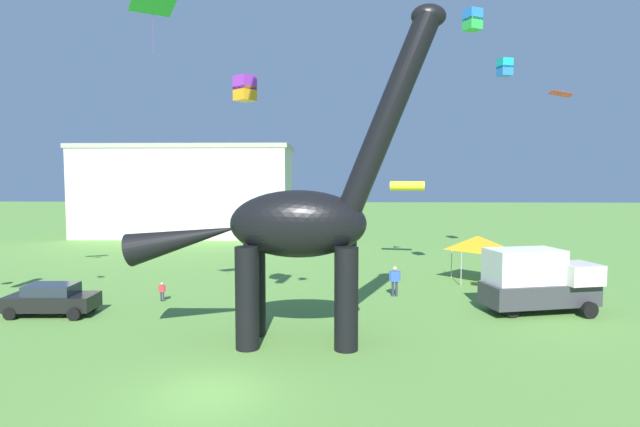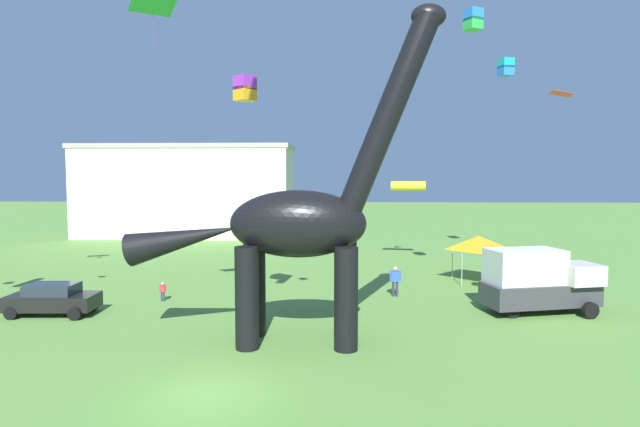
# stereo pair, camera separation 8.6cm
# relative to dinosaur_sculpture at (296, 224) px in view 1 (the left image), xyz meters

# --- Properties ---
(ground_plane) EXTENTS (240.00, 240.00, 0.00)m
(ground_plane) POSITION_rel_dinosaur_sculpture_xyz_m (-2.35, -5.21, -4.91)
(ground_plane) COLOR #5B8E3D
(dinosaur_sculpture) EXTENTS (12.99, 2.75, 13.57)m
(dinosaur_sculpture) POSITION_rel_dinosaur_sculpture_xyz_m (0.00, 0.00, 0.00)
(dinosaur_sculpture) COLOR black
(dinosaur_sculpture) RESTS_ON ground_plane
(parked_sedan_left) EXTENTS (4.27, 2.03, 1.55)m
(parked_sedan_left) POSITION_rel_dinosaur_sculpture_xyz_m (-12.39, 3.62, -4.10)
(parked_sedan_left) COLOR black
(parked_sedan_left) RESTS_ON ground_plane
(parked_box_truck) EXTENTS (5.93, 3.31, 3.20)m
(parked_box_truck) POSITION_rel_dinosaur_sculpture_xyz_m (11.71, 5.03, -3.26)
(parked_box_truck) COLOR #38383D
(parked_box_truck) RESTS_ON ground_plane
(person_far_spectator) EXTENTS (0.39, 0.17, 1.05)m
(person_far_spectator) POSITION_rel_dinosaur_sculpture_xyz_m (-7.93, 6.57, -4.27)
(person_far_spectator) COLOR #2D3347
(person_far_spectator) RESTS_ON ground_plane
(person_photographer) EXTENTS (0.65, 0.28, 1.72)m
(person_photographer) POSITION_rel_dinosaur_sculpture_xyz_m (4.93, 8.19, -3.86)
(person_photographer) COLOR #2D3347
(person_photographer) RESTS_ON ground_plane
(festival_canopy_tent) EXTENTS (3.15, 3.15, 3.00)m
(festival_canopy_tent) POSITION_rel_dinosaur_sculpture_xyz_m (10.74, 12.49, -2.36)
(festival_canopy_tent) COLOR #B2B2B7
(festival_canopy_tent) RESTS_ON ground_plane
(kite_high_right) EXTENTS (1.05, 1.25, 0.20)m
(kite_high_right) POSITION_rel_dinosaur_sculpture_xyz_m (10.64, 0.51, 5.24)
(kite_high_right) COLOR red
(kite_mid_left) EXTENTS (1.14, 1.14, 1.32)m
(kite_mid_left) POSITION_rel_dinosaur_sculpture_xyz_m (14.66, 20.29, 10.42)
(kite_mid_left) COLOR #19B2B7
(kite_near_low) EXTENTS (1.06, 1.06, 1.08)m
(kite_near_low) POSITION_rel_dinosaur_sculpture_xyz_m (-2.42, 2.00, 5.79)
(kite_near_low) COLOR purple
(kite_apex) EXTENTS (1.03, 1.03, 1.10)m
(kite_apex) POSITION_rel_dinosaur_sculpture_xyz_m (8.90, 7.75, 10.34)
(kite_apex) COLOR #287AE5
(kite_mid_center) EXTENTS (2.14, 2.01, 2.20)m
(kite_mid_center) POSITION_rel_dinosaur_sculpture_xyz_m (-6.01, 0.79, 9.00)
(kite_mid_center) COLOR green
(kite_far_right) EXTENTS (2.83, 2.55, 0.81)m
(kite_far_right) POSITION_rel_dinosaur_sculpture_xyz_m (7.29, 20.79, 1.16)
(kite_far_right) COLOR yellow
(background_building_block) EXTENTS (24.08, 8.82, 10.36)m
(background_building_block) POSITION_rel_dinosaur_sculpture_xyz_m (-15.71, 37.13, 0.28)
(background_building_block) COLOR beige
(background_building_block) RESTS_ON ground_plane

